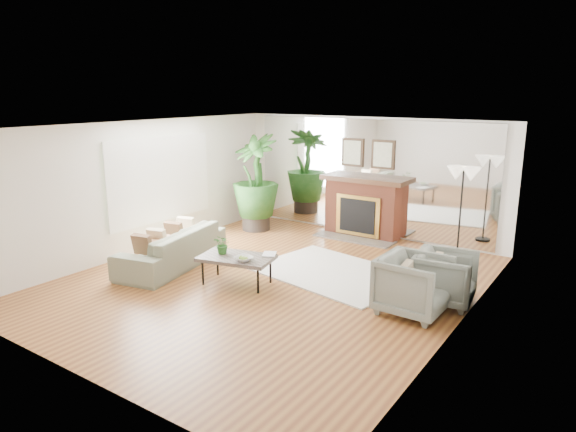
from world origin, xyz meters
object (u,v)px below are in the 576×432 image
Objects in this scene: side_table at (161,244)px; potted_ficus at (255,179)px; sofa at (172,248)px; armchair_front at (413,285)px; coffee_table at (236,259)px; floor_lamp at (463,182)px; armchair_back at (445,278)px; fireplace at (362,206)px.

side_table is 3.15m from potted_ficus.
side_table is at bearing -2.62° from sofa.
potted_ficus is at bearing 64.56° from armchair_front.
floor_lamp is at bearing 48.17° from coffee_table.
potted_ficus reaches higher than sofa.
side_table is (-4.45, -1.37, 0.10)m from armchair_back.
armchair_front reaches higher than armchair_back.
sofa is 2.69× the size of armchair_back.
armchair_back is at bearing 91.83° from sofa.
floor_lamp reaches higher than coffee_table.
fireplace is 4.11m from sofa.
armchair_back is at bearing -78.99° from floor_lamp.
side_table is (0.05, -0.29, 0.15)m from sofa.
potted_ficus reaches higher than fireplace.
armchair_back is 5.12m from potted_ficus.
sofa is 5.20m from floor_lamp.
fireplace is 1.16× the size of floor_lamp.
sofa is at bearing 178.40° from coffee_table.
sofa is 3.90× the size of side_table.
sofa is at bearing -145.00° from floor_lamp.
side_table is (-4.20, -0.77, 0.07)m from armchair_front.
fireplace is at bearing 38.16° from armchair_front.
side_table reaches higher than coffee_table.
coffee_table is at bearing 9.48° from side_table.
coffee_table is at bearing -96.06° from fireplace.
potted_ficus is (-4.53, 2.29, 0.72)m from armchair_front.
potted_ficus is (-4.78, 1.69, 0.75)m from armchair_back.
coffee_table is (-0.39, -3.67, -0.23)m from fireplace.
coffee_table is 2.79m from armchair_front.
fireplace is at bearing 64.66° from side_table.
side_table is 0.28× the size of potted_ficus.
floor_lamp is at bearing 4.04° from armchair_back.
floor_lamp reaches higher than sofa.
sofa is 4.28m from armchair_front.
sofa is (-1.51, 0.04, -0.09)m from coffee_table.
sofa is at bearing 97.88° from armchair_front.
armchair_back is at bearing 20.67° from coffee_table.
armchair_back reaches higher than sofa.
armchair_front is at bearing 84.75° from sofa.
armchair_back is (2.99, 1.13, -0.04)m from coffee_table.
potted_ficus reaches higher than side_table.
armchair_front is (2.35, -3.14, -0.25)m from fireplace.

